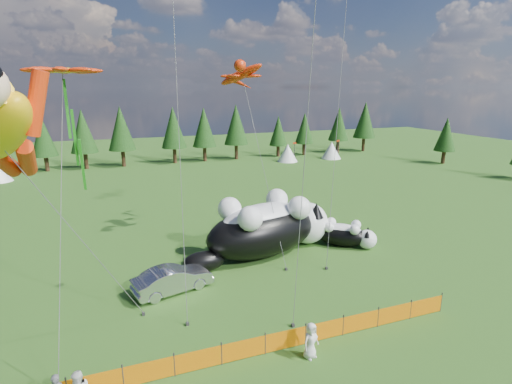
% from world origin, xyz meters
% --- Properties ---
extents(ground, '(160.00, 160.00, 0.00)m').
position_xyz_m(ground, '(0.00, 0.00, 0.00)').
color(ground, '#10370A').
rests_on(ground, ground).
extents(safety_fence, '(22.06, 0.06, 1.10)m').
position_xyz_m(safety_fence, '(0.00, -3.00, 0.50)').
color(safety_fence, '#262626').
rests_on(safety_fence, ground).
extents(tree_line, '(90.00, 4.00, 8.00)m').
position_xyz_m(tree_line, '(0.00, 45.00, 4.00)').
color(tree_line, black).
rests_on(tree_line, ground).
extents(festival_tents, '(50.00, 3.20, 2.80)m').
position_xyz_m(festival_tents, '(11.00, 40.00, 1.40)').
color(festival_tents, white).
rests_on(festival_tents, ground).
extents(cat_large, '(11.58, 6.13, 4.24)m').
position_xyz_m(cat_large, '(5.42, 7.34, 2.01)').
color(cat_large, black).
rests_on(cat_large, ground).
extents(cat_small, '(4.48, 3.94, 1.92)m').
position_xyz_m(cat_small, '(11.23, 6.63, 0.91)').
color(cat_small, black).
rests_on(cat_small, ground).
extents(car, '(4.87, 2.75, 1.52)m').
position_xyz_m(car, '(-1.91, 4.14, 0.76)').
color(car, '#BABABF').
rests_on(car, ground).
extents(spectator_e, '(0.94, 0.76, 1.67)m').
position_xyz_m(spectator_e, '(2.78, -3.89, 0.83)').
color(spectator_e, silver).
rests_on(spectator_e, ground).
extents(gecko_kite, '(5.45, 10.45, 14.38)m').
position_xyz_m(gecko_kite, '(4.86, 11.67, 12.40)').
color(gecko_kite, red).
rests_on(gecko_kite, ground).
extents(flower_kite, '(4.03, 5.73, 12.62)m').
position_xyz_m(flower_kite, '(-6.19, 1.15, 12.01)').
color(flower_kite, red).
rests_on(flower_kite, ground).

